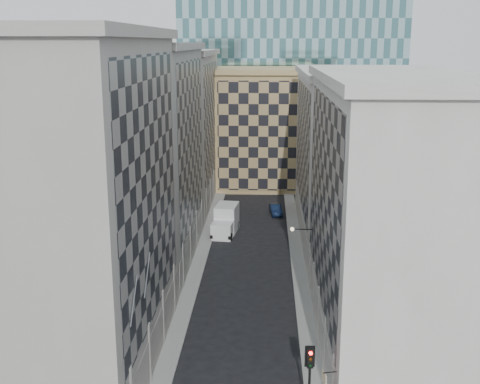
% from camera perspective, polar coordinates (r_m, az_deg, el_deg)
% --- Properties ---
extents(sidewalk_west, '(1.50, 100.00, 0.15)m').
position_cam_1_polar(sidewalk_west, '(62.99, -4.05, -7.08)').
color(sidewalk_west, gray).
rests_on(sidewalk_west, ground).
extents(sidewalk_east, '(1.50, 100.00, 0.15)m').
position_cam_1_polar(sidewalk_east, '(62.69, 5.61, -7.23)').
color(sidewalk_east, gray).
rests_on(sidewalk_east, ground).
extents(bldg_left_a, '(10.80, 22.80, 23.70)m').
position_cam_1_polar(bldg_left_a, '(42.76, -14.77, -1.23)').
color(bldg_left_a, '#9E978E').
rests_on(bldg_left_a, ground).
extents(bldg_left_b, '(10.80, 22.80, 22.70)m').
position_cam_1_polar(bldg_left_b, '(63.68, -8.96, 3.54)').
color(bldg_left_b, gray).
rests_on(bldg_left_b, ground).
extents(bldg_left_c, '(10.80, 22.80, 21.70)m').
position_cam_1_polar(bldg_left_c, '(85.15, -6.04, 5.92)').
color(bldg_left_c, '#9E978E').
rests_on(bldg_left_c, ground).
extents(bldg_right_a, '(10.80, 26.80, 20.70)m').
position_cam_1_polar(bldg_right_a, '(45.99, 13.87, -2.05)').
color(bldg_right_a, beige).
rests_on(bldg_right_a, ground).
extents(bldg_right_b, '(10.80, 28.80, 19.70)m').
position_cam_1_polar(bldg_right_b, '(72.09, 9.81, 3.53)').
color(bldg_right_b, beige).
rests_on(bldg_right_b, ground).
extents(tan_block, '(16.80, 14.80, 18.80)m').
position_cam_1_polar(tan_block, '(97.16, 2.70, 6.15)').
color(tan_block, '#A08655').
rests_on(tan_block, ground).
extents(church_tower, '(7.20, 7.20, 51.50)m').
position_cam_1_polar(church_tower, '(110.44, 1.72, 16.22)').
color(church_tower, '#302A25').
rests_on(church_tower, ground).
extents(flagpoles_left, '(0.10, 6.33, 2.33)m').
position_cam_1_polar(flagpoles_left, '(38.17, -9.39, -8.88)').
color(flagpoles_left, gray).
rests_on(flagpoles_left, ground).
extents(bracket_lamp, '(1.98, 0.36, 0.36)m').
position_cam_1_polar(bracket_lamp, '(54.96, 5.16, -3.53)').
color(bracket_lamp, black).
rests_on(bracket_lamp, ground).
extents(traffic_light, '(0.62, 0.53, 4.90)m').
position_cam_1_polar(traffic_light, '(37.93, 6.64, -16.26)').
color(traffic_light, black).
rests_on(traffic_light, sidewalk_east).
extents(box_truck, '(3.20, 6.38, 3.36)m').
position_cam_1_polar(box_truck, '(73.43, -1.37, -2.81)').
color(box_truck, white).
rests_on(box_truck, ground).
extents(dark_car, '(1.91, 4.26, 1.36)m').
position_cam_1_polar(dark_car, '(81.47, 3.41, -1.70)').
color(dark_car, '#0F1B37').
rests_on(dark_car, ground).
extents(shop_sign, '(0.83, 0.70, 0.79)m').
position_cam_1_polar(shop_sign, '(36.77, 8.03, -17.05)').
color(shop_sign, black).
rests_on(shop_sign, ground).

